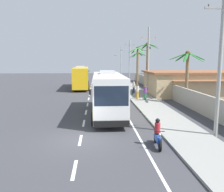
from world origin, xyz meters
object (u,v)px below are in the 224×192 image
object	(u,v)px
utility_pole_mid	(148,60)
motorcycle_trailing	(158,135)
utility_pole_distant	(121,61)
palm_third	(187,67)
coach_bus_far_lane	(81,77)
utility_pole_nearest	(220,60)
roadside_building	(193,83)
palm_fourth	(138,59)
motorcycle_beside_bus	(118,93)
palm_second	(138,60)
pedestrian_near_kerb	(137,91)
palm_nearest	(147,57)
coach_bus_foreground	(108,92)
utility_pole_far	(129,60)
pedestrian_midwalk	(145,92)
pedestrian_far_walk	(134,87)

from	to	relation	value
utility_pole_mid	motorcycle_trailing	bearing A→B (deg)	-100.71
utility_pole_distant	palm_third	world-z (taller)	utility_pole_distant
coach_bus_far_lane	utility_pole_nearest	world-z (taller)	utility_pole_nearest
utility_pole_mid	roadside_building	xyz separation A→B (m)	(6.33, -1.05, -3.27)
coach_bus_far_lane	utility_pole_distant	bearing A→B (deg)	71.80
utility_pole_mid	palm_fourth	size ratio (longest dim) A/B	1.30
motorcycle_beside_bus	palm_second	world-z (taller)	palm_second
pedestrian_near_kerb	palm_third	size ratio (longest dim) A/B	0.30
utility_pole_nearest	palm_fourth	xyz separation A→B (m)	(-0.20, 28.33, 0.24)
utility_pole_nearest	palm_nearest	world-z (taller)	utility_pole_nearest
palm_second	coach_bus_foreground	bearing A→B (deg)	-105.37
utility_pole_nearest	palm_nearest	bearing A→B (deg)	88.84
coach_bus_foreground	utility_pole_distant	distance (m)	52.63
motorcycle_beside_bus	palm_fourth	xyz separation A→B (m)	(4.60, 11.84, 4.45)
coach_bus_far_lane	roadside_building	size ratio (longest dim) A/B	0.91
utility_pole_mid	pedestrian_near_kerb	bearing A→B (deg)	-115.61
utility_pole_mid	motorcycle_beside_bus	bearing A→B (deg)	-145.81
utility_pole_nearest	palm_second	size ratio (longest dim) A/B	1.38
utility_pole_far	roadside_building	xyz separation A→B (m)	(6.36, -20.70, -3.31)
pedestrian_midwalk	utility_pole_far	world-z (taller)	utility_pole_far
utility_pole_distant	palm_third	size ratio (longest dim) A/B	1.50
pedestrian_far_walk	utility_pole_nearest	size ratio (longest dim) A/B	0.18
palm_nearest	palm_third	size ratio (longest dim) A/B	1.30
coach_bus_far_lane	motorcycle_beside_bus	distance (m)	12.64
palm_third	pedestrian_near_kerb	bearing A→B (deg)	147.67
pedestrian_far_walk	utility_pole_distant	world-z (taller)	utility_pole_distant
palm_nearest	coach_bus_far_lane	bearing A→B (deg)	157.35
motorcycle_trailing	palm_nearest	size ratio (longest dim) A/B	0.25
palm_fourth	utility_pole_distant	bearing A→B (deg)	89.74
pedestrian_near_kerb	utility_pole_far	distance (m)	24.94
coach_bus_foreground	palm_nearest	distance (m)	18.28
palm_third	roadside_building	bearing A→B (deg)	62.17
utility_pole_nearest	palm_fourth	size ratio (longest dim) A/B	1.28
coach_bus_foreground	pedestrian_far_walk	bearing A→B (deg)	71.27
motorcycle_beside_bus	palm_fourth	world-z (taller)	palm_fourth
utility_pole_mid	palm_fourth	distance (m)	8.69
palm_second	palm_third	bearing A→B (deg)	-86.12
palm_second	motorcycle_trailing	bearing A→B (deg)	-98.15
pedestrian_near_kerb	utility_pole_distant	xyz separation A→B (m)	(2.44, 44.16, 3.68)
coach_bus_foreground	utility_pole_nearest	distance (m)	9.87
motorcycle_beside_bus	coach_bus_far_lane	bearing A→B (deg)	116.01
motorcycle_trailing	roadside_building	bearing A→B (deg)	62.76
motorcycle_trailing	palm_third	size ratio (longest dim) A/B	0.33
roadside_building	utility_pole_far	bearing A→B (deg)	107.08
pedestrian_near_kerb	palm_fourth	distance (m)	14.34
pedestrian_near_kerb	pedestrian_midwalk	bearing A→B (deg)	148.68
motorcycle_trailing	pedestrian_midwalk	world-z (taller)	pedestrian_midwalk
pedestrian_far_walk	motorcycle_trailing	bearing A→B (deg)	-95.41
pedestrian_far_walk	utility_pole_far	bearing A→B (deg)	84.07
motorcycle_trailing	utility_pole_mid	size ratio (longest dim) A/B	0.21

